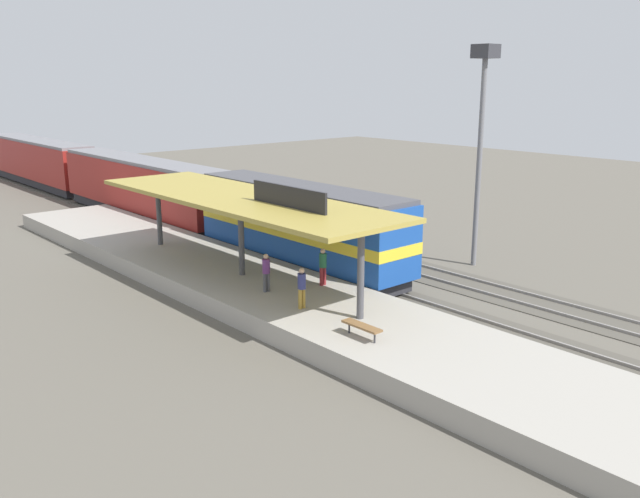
% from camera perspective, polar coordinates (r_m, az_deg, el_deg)
% --- Properties ---
extents(ground_plane, '(120.00, 120.00, 0.00)m').
position_cam_1_polar(ground_plane, '(36.55, 1.93, -1.60)').
color(ground_plane, '#5B564C').
extents(track_near, '(3.20, 110.00, 0.16)m').
position_cam_1_polar(track_near, '(35.26, -0.44, -2.14)').
color(track_near, '#4E4941').
rests_on(track_near, ground).
extents(track_far, '(3.20, 110.00, 0.16)m').
position_cam_1_polar(track_far, '(38.31, 4.77, -0.84)').
color(track_far, '#4E4941').
rests_on(track_far, ground).
extents(platform, '(6.00, 44.00, 0.90)m').
position_cam_1_polar(platform, '(32.44, -6.59, -2.94)').
color(platform, '#9E998E').
rests_on(platform, ground).
extents(station_canopy, '(5.20, 18.00, 4.70)m').
position_cam_1_polar(station_canopy, '(31.40, -6.71, 4.16)').
color(station_canopy, '#47474C').
rests_on(station_canopy, platform).
extents(platform_bench, '(0.44, 1.70, 0.50)m').
position_cam_1_polar(platform_bench, '(24.37, 3.57, -6.58)').
color(platform_bench, '#333338').
rests_on(platform_bench, platform).
extents(locomotive, '(2.93, 14.43, 4.44)m').
position_cam_1_polar(locomotive, '(35.57, -1.74, 1.96)').
color(locomotive, '#28282D').
rests_on(locomotive, track_near).
extents(passenger_carriage_front, '(2.90, 20.00, 4.24)m').
position_cam_1_polar(passenger_carriage_front, '(50.54, -14.94, 5.07)').
color(passenger_carriage_front, '#28282D').
rests_on(passenger_carriage_front, track_near).
extents(passenger_carriage_rear, '(2.90, 20.00, 4.24)m').
position_cam_1_polar(passenger_carriage_rear, '(69.64, -22.75, 6.87)').
color(passenger_carriage_rear, '#28282D').
rests_on(passenger_carriage_rear, track_near).
extents(light_mast, '(1.10, 1.10, 11.70)m').
position_cam_1_polar(light_mast, '(36.71, 13.62, 11.40)').
color(light_mast, slate).
rests_on(light_mast, ground).
extents(person_waiting, '(0.34, 0.34, 1.71)m').
position_cam_1_polar(person_waiting, '(29.43, -4.59, -1.84)').
color(person_waiting, '#4C4C51').
rests_on(person_waiting, platform).
extents(person_walking, '(0.34, 0.34, 1.71)m').
position_cam_1_polar(person_walking, '(27.20, -1.56, -3.16)').
color(person_walking, olive).
rests_on(person_walking, platform).
extents(person_boarding, '(0.34, 0.34, 1.71)m').
position_cam_1_polar(person_boarding, '(30.23, 0.25, -1.35)').
color(person_boarding, maroon).
rests_on(person_boarding, platform).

